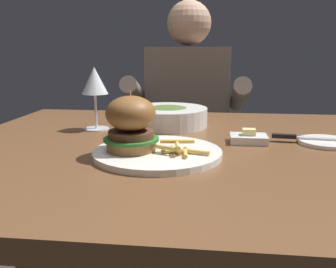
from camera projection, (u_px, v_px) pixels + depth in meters
name	position (u px, v px, depth m)	size (l,w,h in m)	color
dining_table	(189.00, 177.00, 0.94)	(1.21, 0.98, 0.74)	brown
main_plate	(157.00, 153.00, 0.83)	(0.29, 0.29, 0.01)	white
burger_sandwich	(131.00, 123.00, 0.81)	(0.12, 0.12, 0.13)	#9E6B38
fries_pile	(179.00, 149.00, 0.80)	(0.12, 0.07, 0.03)	#EABC5B
wine_glass	(95.00, 83.00, 1.07)	(0.08, 0.08, 0.18)	silver
bread_plate	(326.00, 142.00, 0.93)	(0.14, 0.14, 0.01)	white
table_knife	(306.00, 138.00, 0.94)	(0.21, 0.04, 0.01)	silver
butter_dish	(249.00, 138.00, 0.94)	(0.09, 0.07, 0.04)	white
soup_bowl	(168.00, 116.00, 1.15)	(0.24, 0.24, 0.06)	white
diner_person	(188.00, 140.00, 1.71)	(0.51, 0.36, 1.18)	#282833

